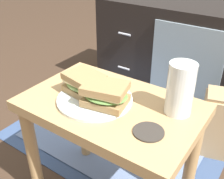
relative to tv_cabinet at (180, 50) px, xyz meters
The scene contains 8 objects.
side_table 0.96m from the tv_cabinet, 81.78° to the right, with size 0.56×0.36×0.46m.
tv_cabinet is the anchor object (origin of this frame).
area_rug 0.70m from the tv_cabinet, 95.77° to the right, with size 1.05×0.68×0.01m.
plate 0.99m from the tv_cabinet, 84.79° to the right, with size 0.24×0.24×0.01m, color silver.
sandwich_front 0.98m from the tv_cabinet, 87.65° to the right, with size 0.15×0.12×0.07m.
sandwich_back 1.01m from the tv_cabinet, 82.01° to the right, with size 0.16×0.13×0.07m.
beer_glass 0.97m from the tv_cabinet, 69.43° to the right, with size 0.08×0.08×0.16m.
coaster 1.07m from the tv_cabinet, 73.23° to the right, with size 0.09×0.09×0.01m, color #332D28.
Camera 1 is at (0.41, -0.59, 0.93)m, focal length 43.73 mm.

